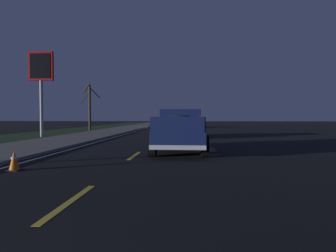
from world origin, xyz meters
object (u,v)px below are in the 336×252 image
bare_tree_far (90,106)px  traffic_cone_near (14,161)px  pickup_truck (180,129)px  gas_price_sign (41,73)px  sedan_silver (159,122)px  sedan_green (187,127)px

bare_tree_far → traffic_cone_near: (-24.36, -6.18, -2.49)m
pickup_truck → bare_tree_far: bare_tree_far is taller
traffic_cone_near → bare_tree_far: bearing=14.2°
gas_price_sign → traffic_cone_near: gas_price_sign is taller
sedan_silver → gas_price_sign: gas_price_sign is taller
traffic_cone_near → sedan_green: bearing=-18.8°
pickup_truck → traffic_cone_near: 6.82m
gas_price_sign → traffic_cone_near: 15.68m
sedan_green → traffic_cone_near: sedan_green is taller
sedan_green → sedan_silver: bearing=12.5°
sedan_green → bare_tree_far: size_ratio=0.81×
pickup_truck → traffic_cone_near: size_ratio=9.36×
sedan_green → bare_tree_far: (10.36, 10.96, 1.99)m
sedan_green → traffic_cone_near: bearing=161.2°
gas_price_sign → traffic_cone_near: size_ratio=11.13×
gas_price_sign → traffic_cone_near: (-13.65, -6.23, -4.54)m
gas_price_sign → bare_tree_far: gas_price_sign is taller
bare_tree_far → sedan_silver: bearing=-44.3°
pickup_truck → bare_tree_far: size_ratio=0.99×
sedan_green → bare_tree_far: 15.21m
pickup_truck → sedan_silver: pickup_truck is taller
sedan_silver → bare_tree_far: bare_tree_far is taller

